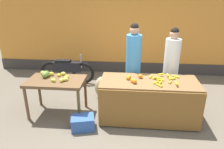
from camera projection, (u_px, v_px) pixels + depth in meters
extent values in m
plane|color=#665B4C|center=(129.00, 116.00, 4.46)|extent=(24.00, 24.00, 0.00)
cube|color=orange|center=(132.00, 29.00, 6.52)|extent=(8.90, 0.20, 2.85)
cube|color=#3F3833|center=(130.00, 68.00, 6.87)|extent=(8.90, 0.04, 0.36)
cube|color=brown|center=(148.00, 100.00, 4.27)|extent=(1.95, 0.82, 0.85)
cube|color=brown|center=(150.00, 110.00, 3.88)|extent=(1.95, 0.03, 0.79)
cube|color=brown|center=(56.00, 81.00, 4.32)|extent=(1.19, 0.72, 0.06)
cylinder|color=brown|center=(27.00, 104.00, 4.22)|extent=(0.06, 0.06, 0.73)
cylinder|color=brown|center=(79.00, 107.00, 4.12)|extent=(0.06, 0.06, 0.73)
cylinder|color=brown|center=(39.00, 91.00, 4.80)|extent=(0.06, 0.06, 0.73)
cylinder|color=brown|center=(86.00, 93.00, 4.70)|extent=(0.06, 0.06, 0.73)
cylinder|color=gold|center=(171.00, 78.00, 4.20)|extent=(0.11, 0.13, 0.04)
cylinder|color=gold|center=(159.00, 85.00, 3.88)|extent=(0.12, 0.14, 0.04)
cylinder|color=yellow|center=(160.00, 80.00, 4.12)|extent=(0.15, 0.08, 0.04)
cylinder|color=gold|center=(156.00, 78.00, 4.19)|extent=(0.14, 0.07, 0.04)
cylinder|color=yellow|center=(156.00, 82.00, 4.00)|extent=(0.13, 0.13, 0.04)
cylinder|color=yellow|center=(176.00, 77.00, 4.29)|extent=(0.13, 0.12, 0.04)
cylinder|color=gold|center=(170.00, 82.00, 4.01)|extent=(0.09, 0.12, 0.04)
cylinder|color=yellow|center=(160.00, 83.00, 3.99)|extent=(0.09, 0.14, 0.04)
cylinder|color=yellow|center=(172.00, 79.00, 4.18)|extent=(0.14, 0.09, 0.04)
cylinder|color=yellow|center=(150.00, 77.00, 4.28)|extent=(0.08, 0.16, 0.04)
cylinder|color=yellow|center=(160.00, 74.00, 4.32)|extent=(0.12, 0.09, 0.04)
cylinder|color=yellow|center=(168.00, 75.00, 4.28)|extent=(0.05, 0.13, 0.04)
cylinder|color=yellow|center=(158.00, 78.00, 4.14)|extent=(0.16, 0.08, 0.04)
cylinder|color=gold|center=(177.00, 83.00, 3.88)|extent=(0.04, 0.14, 0.04)
sphere|color=orange|center=(140.00, 76.00, 4.23)|extent=(0.09, 0.09, 0.09)
sphere|color=orange|center=(128.00, 78.00, 4.16)|extent=(0.08, 0.08, 0.08)
sphere|color=orange|center=(132.00, 80.00, 4.04)|extent=(0.08, 0.08, 0.08)
sphere|color=orange|center=(129.00, 77.00, 4.23)|extent=(0.08, 0.08, 0.08)
sphere|color=orange|center=(135.00, 81.00, 3.98)|extent=(0.09, 0.09, 0.09)
ellipsoid|color=#D8D649|center=(63.00, 73.00, 4.54)|extent=(0.11, 0.09, 0.07)
ellipsoid|color=#DDCC4B|center=(65.00, 79.00, 4.24)|extent=(0.14, 0.13, 0.07)
ellipsoid|color=gold|center=(51.00, 74.00, 4.51)|extent=(0.13, 0.12, 0.09)
ellipsoid|color=#DCD54A|center=(62.00, 80.00, 4.19)|extent=(0.08, 0.13, 0.08)
ellipsoid|color=#D6E03E|center=(53.00, 80.00, 4.19)|extent=(0.13, 0.10, 0.07)
ellipsoid|color=yellow|center=(59.00, 75.00, 4.47)|extent=(0.10, 0.11, 0.07)
ellipsoid|color=yellow|center=(42.00, 72.00, 4.61)|extent=(0.08, 0.12, 0.07)
ellipsoid|color=yellow|center=(67.00, 77.00, 4.36)|extent=(0.12, 0.13, 0.07)
ellipsoid|color=olive|center=(46.00, 74.00, 4.41)|extent=(0.15, 0.23, 0.14)
cylinder|color=#33333D|center=(132.00, 88.00, 4.93)|extent=(0.29, 0.29, 0.74)
cylinder|color=#3F8CCC|center=(134.00, 55.00, 4.64)|extent=(0.34, 0.34, 0.90)
sphere|color=tan|center=(134.00, 30.00, 4.44)|extent=(0.21, 0.21, 0.21)
sphere|color=black|center=(135.00, 27.00, 4.41)|extent=(0.18, 0.18, 0.18)
cylinder|color=#33333D|center=(168.00, 89.00, 4.93)|extent=(0.29, 0.29, 0.70)
cylinder|color=white|center=(172.00, 58.00, 4.65)|extent=(0.34, 0.34, 0.85)
sphere|color=tan|center=(174.00, 35.00, 4.46)|extent=(0.21, 0.21, 0.21)
sphere|color=black|center=(175.00, 31.00, 4.44)|extent=(0.18, 0.18, 0.18)
torus|color=black|center=(83.00, 73.00, 5.99)|extent=(0.65, 0.09, 0.65)
torus|color=black|center=(51.00, 72.00, 6.07)|extent=(0.65, 0.09, 0.65)
cube|color=black|center=(67.00, 67.00, 5.96)|extent=(0.80, 0.18, 0.28)
cube|color=black|center=(63.00, 61.00, 5.91)|extent=(0.44, 0.16, 0.08)
cylinder|color=gray|center=(81.00, 61.00, 5.86)|extent=(0.04, 0.04, 0.40)
cube|color=#3359A5|center=(83.00, 123.00, 4.02)|extent=(0.50, 0.41, 0.26)
ellipsoid|color=tan|center=(102.00, 87.00, 5.17)|extent=(0.46, 0.43, 0.56)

